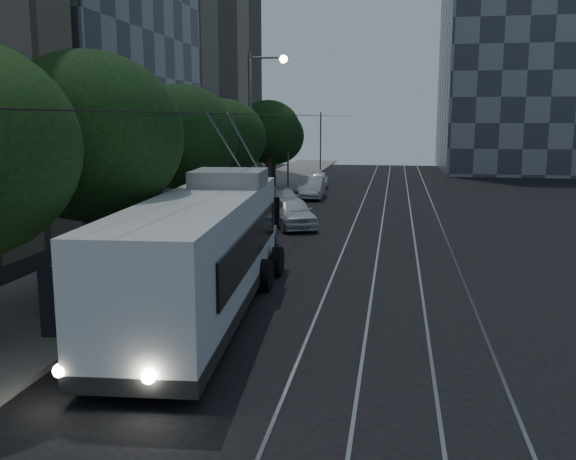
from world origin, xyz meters
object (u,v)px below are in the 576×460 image
(trolleybus, at_px, (203,252))
(streetlamp_far, at_px, (257,117))
(pickup_silver, at_px, (246,221))
(car_white_c, at_px, (311,187))
(car_white_b, at_px, (283,199))
(car_white_a, at_px, (292,212))
(car_white_d, at_px, (318,180))

(trolleybus, relative_size, streetlamp_far, 1.42)
(trolleybus, height_order, streetlamp_far, streetlamp_far)
(pickup_silver, xyz_separation_m, car_white_c, (0.97, 15.46, -0.09))
(car_white_b, bearing_deg, pickup_silver, -112.21)
(pickup_silver, height_order, car_white_c, pickup_silver)
(car_white_a, height_order, car_white_d, car_white_a)
(trolleybus, xyz_separation_m, car_white_a, (0.16, 14.59, -1.00))
(car_white_b, distance_m, car_white_c, 5.78)
(car_white_a, distance_m, car_white_d, 18.67)
(car_white_a, bearing_deg, streetlamp_far, 100.20)
(trolleybus, distance_m, car_white_b, 20.87)
(car_white_b, bearing_deg, streetlamp_far, -139.96)
(car_white_c, bearing_deg, car_white_b, -102.30)
(pickup_silver, xyz_separation_m, streetlamp_far, (-1.10, 7.68, 4.69))
(pickup_silver, xyz_separation_m, car_white_d, (0.64, 22.21, -0.19))
(car_white_a, xyz_separation_m, streetlamp_far, (-2.66, 4.11, 4.76))
(trolleybus, bearing_deg, pickup_silver, 93.04)
(trolleybus, distance_m, car_white_c, 26.51)
(car_white_b, distance_m, streetlamp_far, 5.44)
(car_white_b, xyz_separation_m, car_white_c, (0.97, 5.70, 0.12))
(car_white_c, xyz_separation_m, car_white_d, (-0.34, 6.75, -0.11))
(car_white_c, bearing_deg, pickup_silver, -96.20)
(trolleybus, height_order, car_white_c, trolleybus)
(pickup_silver, distance_m, car_white_a, 3.89)
(pickup_silver, bearing_deg, car_white_c, 74.66)
(streetlamp_far, bearing_deg, car_white_c, 75.08)
(car_white_b, relative_size, streetlamp_far, 0.47)
(pickup_silver, bearing_deg, car_white_a, 54.57)
(car_white_d, height_order, streetlamp_far, streetlamp_far)
(car_white_a, xyz_separation_m, car_white_b, (-1.56, 6.20, -0.14))
(pickup_silver, height_order, car_white_a, pickup_silver)
(pickup_silver, xyz_separation_m, car_white_a, (1.56, 3.56, -0.07))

